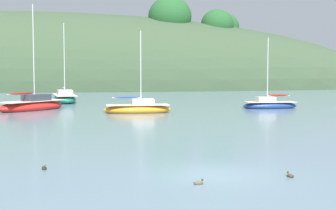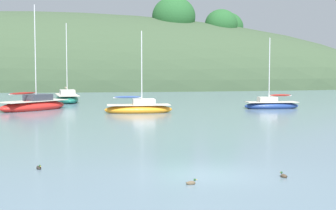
# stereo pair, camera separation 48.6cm
# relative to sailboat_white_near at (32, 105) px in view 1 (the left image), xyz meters

# --- Properties ---
(ground_plane) EXTENTS (400.00, 400.00, 0.00)m
(ground_plane) POSITION_rel_sailboat_white_near_xyz_m (12.32, -30.52, -0.45)
(ground_plane) COLOR slate
(far_shoreline_hill) EXTENTS (150.00, 36.00, 32.89)m
(far_shoreline_hill) POSITION_rel_sailboat_white_near_xyz_m (-12.47, 52.13, -0.37)
(far_shoreline_hill) COLOR #384C33
(far_shoreline_hill) RESTS_ON ground
(sailboat_white_near) EXTENTS (6.80, 7.44, 10.41)m
(sailboat_white_near) POSITION_rel_sailboat_white_near_xyz_m (0.00, 0.00, 0.00)
(sailboat_white_near) COLOR red
(sailboat_white_near) RESTS_ON ground
(sailboat_blue_center) EXTENTS (6.32, 2.55, 7.62)m
(sailboat_blue_center) POSITION_rel_sailboat_white_near_xyz_m (10.14, -3.63, -0.07)
(sailboat_blue_center) COLOR orange
(sailboat_blue_center) RESTS_ON ground
(sailboat_yellow_far) EXTENTS (5.66, 2.18, 7.27)m
(sailboat_yellow_far) POSITION_rel_sailboat_white_near_xyz_m (23.47, 0.21, -0.10)
(sailboat_yellow_far) COLOR navy
(sailboat_yellow_far) RESTS_ON ground
(sailboat_black_sloop) EXTENTS (4.07, 7.87, 9.57)m
(sailboat_black_sloop) POSITION_rel_sailboat_white_near_xyz_m (1.77, 11.10, -0.00)
(sailboat_black_sloop) COLOR #196B56
(sailboat_black_sloop) RESTS_ON ground
(duck_straggler) EXTENTS (0.28, 0.42, 0.24)m
(duck_straggler) POSITION_rel_sailboat_white_near_xyz_m (15.21, -31.11, -0.40)
(duck_straggler) COLOR #473828
(duck_straggler) RESTS_ON ground
(duck_lead) EXTENTS (0.42, 0.26, 0.24)m
(duck_lead) POSITION_rel_sailboat_white_near_xyz_m (11.63, -31.99, -0.40)
(duck_lead) COLOR brown
(duck_lead) RESTS_ON ground
(duck_lone_left) EXTENTS (0.31, 0.41, 0.24)m
(duck_lone_left) POSITION_rel_sailboat_white_near_xyz_m (5.80, -28.91, -0.40)
(duck_lone_left) COLOR #2D2823
(duck_lone_left) RESTS_ON ground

